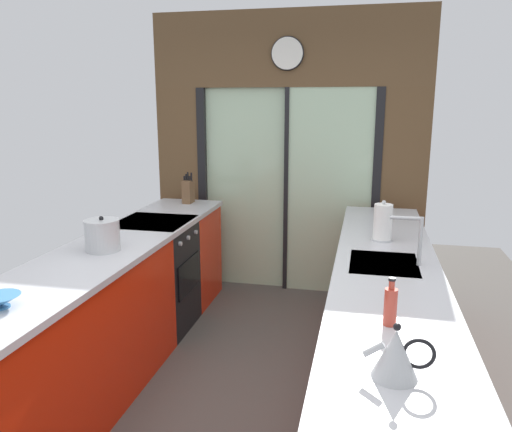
# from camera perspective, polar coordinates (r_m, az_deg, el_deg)

# --- Properties ---
(ground_plane) EXTENTS (5.04, 7.60, 0.02)m
(ground_plane) POSITION_cam_1_polar(r_m,az_deg,el_deg) (3.64, -1.46, -18.19)
(ground_plane) COLOR #4C4742
(back_wall_unit) EXTENTS (2.64, 0.12, 2.70)m
(back_wall_unit) POSITION_cam_1_polar(r_m,az_deg,el_deg) (4.89, 3.57, 8.87)
(back_wall_unit) COLOR brown
(back_wall_unit) RESTS_ON ground_plane
(left_counter_run) EXTENTS (0.62, 3.80, 0.92)m
(left_counter_run) POSITION_cam_1_polar(r_m,az_deg,el_deg) (3.36, -19.21, -12.56)
(left_counter_run) COLOR red
(left_counter_run) RESTS_ON ground_plane
(right_counter_run) EXTENTS (0.62, 3.80, 0.92)m
(right_counter_run) POSITION_cam_1_polar(r_m,az_deg,el_deg) (3.07, 14.37, -14.79)
(right_counter_run) COLOR red
(right_counter_run) RESTS_ON ground_plane
(sink_faucet) EXTENTS (0.19, 0.02, 0.29)m
(sink_faucet) POSITION_cam_1_polar(r_m,az_deg,el_deg) (3.08, 17.70, -1.90)
(sink_faucet) COLOR #B7BABC
(sink_faucet) RESTS_ON right_counter_run
(oven_range) EXTENTS (0.60, 0.60, 0.92)m
(oven_range) POSITION_cam_1_polar(r_m,az_deg,el_deg) (4.27, -11.34, -6.66)
(oven_range) COLOR black
(oven_range) RESTS_ON ground_plane
(mixing_bowl_far) EXTENTS (0.19, 0.19, 0.06)m
(mixing_bowl_far) POSITION_cam_1_polar(r_m,az_deg,el_deg) (2.67, -27.11, -8.61)
(mixing_bowl_far) COLOR teal
(mixing_bowl_far) RESTS_ON left_counter_run
(knife_block) EXTENTS (0.09, 0.14, 0.30)m
(knife_block) POSITION_cam_1_polar(r_m,az_deg,el_deg) (4.82, -7.73, 2.82)
(knife_block) COLOR brown
(knife_block) RESTS_ON left_counter_run
(stock_pot) EXTENTS (0.23, 0.23, 0.23)m
(stock_pot) POSITION_cam_1_polar(r_m,az_deg,el_deg) (3.39, -17.09, -2.10)
(stock_pot) COLOR #B7BABC
(stock_pot) RESTS_ON left_counter_run
(kettle) EXTENTS (0.25, 0.16, 0.21)m
(kettle) POSITION_cam_1_polar(r_m,az_deg,el_deg) (1.87, 15.66, -14.87)
(kettle) COLOR #B7BABC
(kettle) RESTS_ON right_counter_run
(soap_bottle) EXTENTS (0.06, 0.06, 0.22)m
(soap_bottle) POSITION_cam_1_polar(r_m,az_deg,el_deg) (2.26, 15.07, -9.82)
(soap_bottle) COLOR #B23D2D
(soap_bottle) RESTS_ON right_counter_run
(paper_towel_roll) EXTENTS (0.15, 0.15, 0.29)m
(paper_towel_roll) POSITION_cam_1_polar(r_m,az_deg,el_deg) (3.58, 14.24, -0.74)
(paper_towel_roll) COLOR #B7BABC
(paper_towel_roll) RESTS_ON right_counter_run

